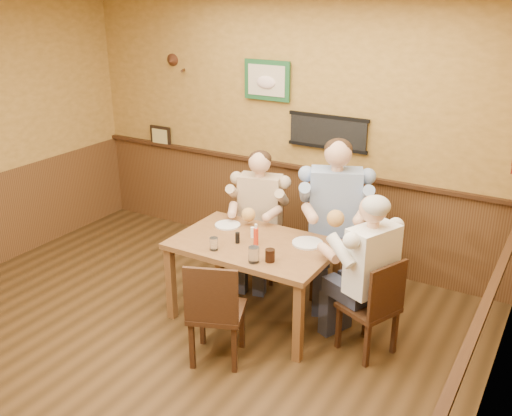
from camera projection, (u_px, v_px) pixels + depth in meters
The scene contains 17 objects.
room at pixel (151, 158), 4.10m from camera, with size 5.02×5.03×2.81m.
dining_table at pixel (254, 252), 5.03m from camera, with size 1.40×0.90×0.75m.
chair_back_left at pixel (260, 239), 5.84m from camera, with size 0.40×0.40×0.86m, color #3C2313, non-canonical shape.
chair_back_right at pixel (333, 247), 5.51m from camera, with size 0.45×0.45×0.98m, color #3C2313, non-canonical shape.
chair_right_end at pixel (368, 305), 4.63m from camera, with size 0.40×0.40×0.86m, color #3C2313, non-canonical shape.
chair_near_side at pixel (217, 309), 4.53m from camera, with size 0.42×0.42×0.91m, color #3C2313, non-canonical shape.
diner_tan_shirt at pixel (260, 222), 5.78m from camera, with size 0.56×0.56×1.22m, color #CDB18D, non-canonical shape.
diner_blue_polo at pixel (334, 227), 5.43m from camera, with size 0.65×0.65×1.41m, color #7F96BF, non-canonical shape.
diner_white_elder at pixel (370, 285), 4.56m from camera, with size 0.57×0.57×1.23m, color white, non-canonical shape.
water_glass_left at pixel (214, 244), 4.83m from camera, with size 0.07×0.07×0.11m, color white.
water_glass_mid at pixel (254, 255), 4.61m from camera, with size 0.09×0.09×0.13m, color silver.
cola_tumbler at pixel (270, 255), 4.63m from camera, with size 0.08×0.08×0.11m, color black.
hot_sauce_bottle at pixel (256, 235), 4.92m from camera, with size 0.04×0.04×0.17m, color red.
salt_shaker at pixel (253, 232), 5.08m from camera, with size 0.04×0.04×0.09m, color white.
pepper_shaker at pixel (237, 238), 4.96m from camera, with size 0.04×0.04×0.10m, color black.
plate_far_left at pixel (228, 225), 5.34m from camera, with size 0.24×0.24×0.02m, color silver.
plate_far_right at pixel (308, 243), 4.96m from camera, with size 0.27×0.27×0.02m, color silver.
Camera 1 is at (2.79, -2.85, 2.84)m, focal length 40.00 mm.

